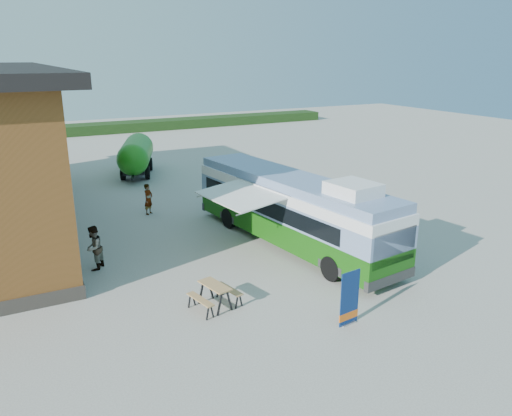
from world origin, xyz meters
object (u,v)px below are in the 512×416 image
bus (291,207)px  picnic_table (215,290)px  person_a (148,199)px  banner (349,303)px  person_b (94,248)px  slurry_tanker (136,154)px

bus → picnic_table: 6.52m
person_a → banner: bearing=-120.3°
bus → person_b: bearing=164.2°
person_a → picnic_table: bearing=-134.6°
bus → person_a: (-4.34, 7.11, -0.88)m
person_a → person_b: 7.02m
person_a → slurry_tanker: 9.22m
picnic_table → person_a: bearing=72.9°
picnic_table → slurry_tanker: slurry_tanker is taller
picnic_table → person_b: bearing=108.1°
bus → banner: bus is taller
banner → person_b: size_ratio=1.01×
person_a → slurry_tanker: slurry_tanker is taller
person_b → slurry_tanker: 15.93m
bus → person_a: size_ratio=7.25×
slurry_tanker → bus: bearing=-61.1°
person_b → banner: bearing=74.9°
picnic_table → person_b: 5.79m
banner → person_a: (-2.37, 13.78, 0.08)m
banner → slurry_tanker: 22.83m
bus → person_b: bus is taller
picnic_table → slurry_tanker: 20.09m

